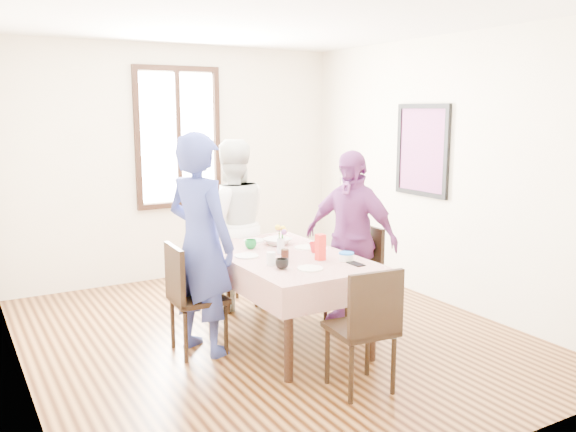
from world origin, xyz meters
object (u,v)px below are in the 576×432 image
at_px(dining_table, 285,298).
at_px(person_right, 350,239).
at_px(chair_left, 198,298).
at_px(chair_right, 351,276).
at_px(person_far, 233,225).
at_px(person_left, 199,244).
at_px(chair_far, 232,262).
at_px(chair_near, 360,328).

distance_m(dining_table, person_right, 0.84).
height_order(chair_left, chair_right, same).
relative_size(person_far, person_right, 1.04).
height_order(person_far, person_right, person_far).
distance_m(person_left, person_right, 1.44).
bearing_deg(person_far, chair_far, -79.29).
distance_m(dining_table, person_left, 0.90).
bearing_deg(chair_right, chair_far, 35.49).
xyz_separation_m(person_left, person_far, (0.71, 0.90, -0.06)).
distance_m(chair_left, person_right, 1.50).
bearing_deg(chair_right, chair_left, 85.96).
relative_size(dining_table, person_right, 0.96).
bearing_deg(dining_table, person_left, 168.48).
xyz_separation_m(dining_table, person_left, (-0.71, 0.15, 0.53)).
bearing_deg(person_left, chair_near, -173.11).
bearing_deg(person_right, chair_right, 67.12).
bearing_deg(dining_table, chair_right, 3.78).
bearing_deg(chair_left, chair_near, 33.45).
height_order(chair_left, person_far, person_far).
distance_m(chair_near, person_far, 2.15).
bearing_deg(person_right, person_far, -167.34).
bearing_deg(person_right, dining_table, -108.99).
relative_size(dining_table, chair_left, 1.71).
relative_size(chair_near, person_far, 0.54).
relative_size(chair_near, person_right, 0.56).
relative_size(chair_far, person_left, 0.50).
distance_m(chair_right, person_right, 0.35).
bearing_deg(chair_near, person_left, 126.02).
xyz_separation_m(chair_left, person_right, (1.45, -0.10, 0.35)).
xyz_separation_m(dining_table, chair_far, (0.00, 1.07, 0.08)).
height_order(chair_right, chair_near, same).
relative_size(chair_left, chair_right, 1.00).
relative_size(chair_left, chair_far, 1.00).
bearing_deg(chair_right, person_left, 85.91).
height_order(chair_far, person_right, person_right).
bearing_deg(person_far, person_right, 136.25).
relative_size(chair_left, person_far, 0.54).
bearing_deg(person_left, person_far, -61.94).
xyz_separation_m(chair_far, person_left, (-0.71, -0.92, 0.45)).
bearing_deg(person_right, chair_far, -167.86).
distance_m(dining_table, chair_far, 1.07).
distance_m(chair_near, person_left, 1.48).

